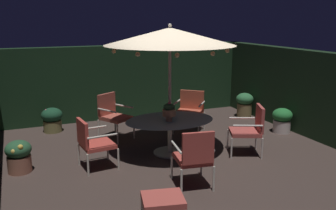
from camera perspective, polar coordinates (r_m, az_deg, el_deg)
name	(u,v)px	position (r m, az deg, el deg)	size (l,w,h in m)	color
ground_plane	(177,158)	(7.37, 1.38, -8.16)	(7.14, 7.11, 0.02)	#42342E
hedge_backdrop_rear	(127,81)	(10.20, -6.42, 3.66)	(7.14, 0.30, 1.97)	black
hedge_backdrop_right	(315,95)	(8.99, 21.73, 1.46)	(0.30, 7.11, 1.97)	black
patio_dining_table	(170,126)	(7.40, 0.28, -3.23)	(1.81, 1.35, 0.71)	silver
patio_umbrella	(170,37)	(7.10, 0.29, 10.54)	(2.52, 2.52, 2.59)	beige
centerpiece_planter	(169,111)	(7.17, 0.18, -0.87)	(0.26, 0.26, 0.38)	tan
patio_chair_north	(251,127)	(7.56, 12.64, -3.36)	(0.80, 0.78, 1.00)	silver
patio_chair_northeast	(190,108)	(8.90, 3.43, -0.47)	(0.89, 0.89, 0.97)	silver
patio_chair_east	(112,113)	(8.42, -8.58, -1.23)	(0.79, 0.81, 1.02)	beige
patio_chair_southeast	(92,141)	(6.81, -11.64, -5.43)	(0.66, 0.65, 0.93)	silver
patio_chair_south	(194,155)	(5.94, 4.10, -7.74)	(0.65, 0.71, 1.00)	silver
ottoman_footrest	(163,201)	(4.97, -0.79, -14.56)	(0.63, 0.57, 0.43)	silver
potted_plant_left_far	(19,155)	(7.12, -22.08, -7.22)	(0.45, 0.45, 0.58)	#A3654E
potted_plant_left_near	(52,119)	(9.30, -17.47, -2.08)	(0.50, 0.50, 0.59)	olive
potted_plant_right_near	(244,104)	(10.43, 11.74, 0.19)	(0.47, 0.47, 0.67)	olive
potted_plant_front_corner	(282,119)	(9.24, 17.21, -2.15)	(0.47, 0.47, 0.59)	beige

